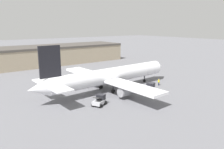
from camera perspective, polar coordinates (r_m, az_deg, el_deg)
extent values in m
plane|color=slate|center=(50.31, 0.00, -3.99)|extent=(400.00, 400.00, 0.00)
cube|color=gray|center=(84.95, -20.00, 4.29)|extent=(70.34, 15.19, 6.23)
cube|color=#47423D|center=(84.55, -20.17, 6.61)|extent=(70.34, 15.49, 0.70)
cylinder|color=white|center=(49.43, 0.00, -0.19)|extent=(30.63, 4.85, 3.42)
cone|color=white|center=(61.16, 12.09, 2.04)|extent=(2.89, 3.48, 3.36)
cone|color=white|center=(41.04, -18.80, -3.61)|extent=(3.91, 3.43, 3.25)
cube|color=white|center=(55.34, -6.80, 0.49)|extent=(4.69, 13.62, 0.50)
cube|color=white|center=(42.56, 5.67, -3.24)|extent=(4.69, 13.62, 0.50)
cylinder|color=#939399|center=(54.00, -5.60, -1.26)|extent=(3.54, 2.05, 1.89)
cylinder|color=#939399|center=(44.32, 3.78, -4.36)|extent=(3.54, 2.05, 1.89)
cube|color=black|center=(40.98, -15.92, 3.22)|extent=(4.11, 0.55, 5.85)
cube|color=white|center=(45.24, -17.53, -1.58)|extent=(3.27, 4.25, 0.24)
cube|color=white|center=(38.57, -13.25, -3.76)|extent=(3.27, 4.25, 0.24)
cylinder|color=#38383D|center=(57.46, 8.47, -1.12)|extent=(0.28, 0.28, 1.71)
cylinder|color=black|center=(57.59, 8.45, -1.60)|extent=(0.72, 0.38, 0.70)
cylinder|color=#38383D|center=(47.49, 0.29, -3.94)|extent=(0.28, 0.28, 1.71)
cylinder|color=black|center=(47.61, 0.29, -4.40)|extent=(0.92, 0.39, 0.90)
cylinder|color=#38383D|center=(50.85, -2.93, -2.82)|extent=(0.28, 0.28, 1.71)
cylinder|color=black|center=(50.96, -2.92, -3.26)|extent=(0.92, 0.39, 0.90)
cylinder|color=#1E2338|center=(54.90, 12.10, -2.40)|extent=(0.27, 0.27, 0.81)
cylinder|color=yellow|center=(54.72, 12.13, -1.67)|extent=(0.37, 0.37, 0.64)
sphere|color=tan|center=(54.62, 12.15, -1.22)|extent=(0.24, 0.24, 0.24)
cube|color=#B2B2B7|center=(48.76, 9.59, -3.87)|extent=(3.90, 2.78, 0.66)
cube|color=black|center=(49.42, 10.09, -2.69)|extent=(1.98, 1.94, 0.95)
cylinder|color=black|center=(49.65, 11.04, -4.02)|extent=(0.78, 0.51, 0.73)
cylinder|color=black|center=(50.26, 9.27, -3.74)|extent=(0.78, 0.51, 0.73)
cylinder|color=black|center=(47.45, 9.89, -4.77)|extent=(0.78, 0.51, 0.73)
cylinder|color=black|center=(48.10, 8.06, -4.46)|extent=(0.78, 0.51, 0.73)
cube|color=#B2B2B7|center=(40.55, -3.41, -7.19)|extent=(3.14, 2.73, 0.65)
cube|color=black|center=(40.91, -2.94, -5.83)|extent=(1.74, 1.87, 0.93)
cube|color=#333333|center=(39.84, -3.76, -6.16)|extent=(2.02, 1.82, 0.66)
cylinder|color=black|center=(41.08, -1.76, -7.39)|extent=(0.76, 0.58, 0.71)
cylinder|color=black|center=(41.80, -3.81, -7.05)|extent=(0.76, 0.58, 0.71)
cylinder|color=black|center=(39.52, -2.98, -8.23)|extent=(0.76, 0.58, 0.71)
cylinder|color=black|center=(40.27, -5.09, -7.86)|extent=(0.76, 0.58, 0.71)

